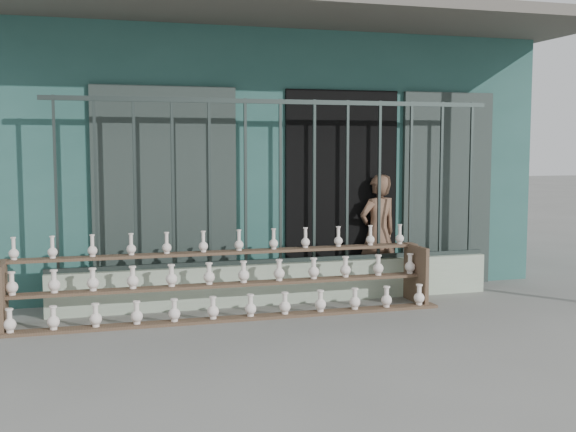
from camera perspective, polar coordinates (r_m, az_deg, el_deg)
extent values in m
plane|color=slate|center=(6.89, 2.37, -9.09)|extent=(60.00, 60.00, 0.00)
cube|color=#28554F|center=(10.83, -4.93, 4.79)|extent=(7.00, 5.00, 3.20)
cube|color=black|center=(8.70, 4.18, 1.98)|extent=(1.40, 0.12, 2.40)
cube|color=#212D29|center=(8.16, -9.67, 1.68)|extent=(1.60, 0.08, 2.40)
cube|color=#212D29|center=(9.25, 12.43, 2.07)|extent=(1.20, 0.08, 2.40)
cube|color=#59544C|center=(7.94, -0.42, 15.78)|extent=(7.40, 2.00, 0.12)
cube|color=#ACBFA4|center=(8.05, -0.60, -5.30)|extent=(5.00, 0.20, 0.45)
cube|color=#283330|center=(7.62, -17.89, 2.35)|extent=(0.03, 0.03, 1.80)
cube|color=#283330|center=(7.62, -14.94, 2.43)|extent=(0.03, 0.03, 1.80)
cube|color=#283330|center=(7.64, -12.00, 2.50)|extent=(0.03, 0.03, 1.80)
cube|color=#283330|center=(7.68, -9.09, 2.57)|extent=(0.03, 0.03, 1.80)
cube|color=#283330|center=(7.74, -6.21, 2.63)|extent=(0.03, 0.03, 1.80)
cube|color=#283330|center=(7.82, -3.38, 2.68)|extent=(0.03, 0.03, 1.80)
cube|color=#283330|center=(7.92, -0.61, 2.72)|extent=(0.03, 0.03, 1.80)
cube|color=#283330|center=(8.03, 2.08, 2.76)|extent=(0.03, 0.03, 1.80)
cube|color=#283330|center=(8.16, 4.70, 2.79)|extent=(0.03, 0.03, 1.80)
cube|color=#283330|center=(8.31, 7.22, 2.82)|extent=(0.03, 0.03, 1.80)
cube|color=#283330|center=(8.47, 9.65, 2.83)|extent=(0.03, 0.03, 1.80)
cube|color=#283330|center=(8.65, 11.99, 2.85)|extent=(0.03, 0.03, 1.80)
cube|color=#283330|center=(8.85, 14.23, 2.85)|extent=(0.03, 0.03, 1.80)
cube|color=#283330|center=(7.92, -0.62, 9.02)|extent=(5.00, 0.04, 0.05)
cube|color=#283330|center=(8.01, -0.60, -3.54)|extent=(5.00, 0.04, 0.05)
cube|color=brown|center=(7.32, -4.48, -8.11)|extent=(4.50, 0.18, 0.03)
cube|color=brown|center=(7.49, -4.89, -5.44)|extent=(4.50, 0.18, 0.03)
cube|color=brown|center=(7.68, -5.28, -2.90)|extent=(4.50, 0.18, 0.03)
cube|color=brown|center=(7.38, -21.57, -5.94)|extent=(0.04, 0.55, 0.64)
cube|color=brown|center=(8.18, 10.08, -4.53)|extent=(0.04, 0.55, 0.64)
imported|color=brown|center=(8.75, 7.12, -1.31)|extent=(0.58, 0.44, 1.40)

